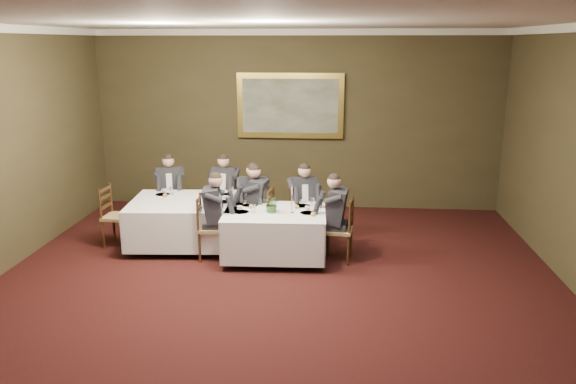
# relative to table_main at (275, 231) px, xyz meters

# --- Properties ---
(ground) EXTENTS (10.00, 10.00, 0.00)m
(ground) POSITION_rel_table_main_xyz_m (0.13, -2.05, -0.45)
(ground) COLOR black
(ground) RESTS_ON ground
(ceiling) EXTENTS (8.00, 10.00, 0.10)m
(ceiling) POSITION_rel_table_main_xyz_m (0.13, -2.05, 3.05)
(ceiling) COLOR silver
(ceiling) RESTS_ON back_wall
(back_wall) EXTENTS (8.00, 0.10, 3.50)m
(back_wall) POSITION_rel_table_main_xyz_m (0.13, 2.95, 1.30)
(back_wall) COLOR #38311C
(back_wall) RESTS_ON ground
(crown_molding) EXTENTS (8.00, 10.00, 0.12)m
(crown_molding) POSITION_rel_table_main_xyz_m (0.13, -2.05, 2.99)
(crown_molding) COLOR white
(crown_molding) RESTS_ON back_wall
(table_main) EXTENTS (1.60, 1.25, 0.67)m
(table_main) POSITION_rel_table_main_xyz_m (0.00, 0.00, 0.00)
(table_main) COLOR black
(table_main) RESTS_ON ground
(table_second) EXTENTS (1.95, 1.54, 0.67)m
(table_second) POSITION_rel_table_main_xyz_m (-1.47, 0.48, 0.00)
(table_second) COLOR black
(table_second) RESTS_ON ground
(chair_main_backleft) EXTENTS (0.50, 0.48, 1.00)m
(chair_main_backleft) POSITION_rel_table_main_xyz_m (-0.45, 0.78, -0.17)
(chair_main_backleft) COLOR olive
(chair_main_backleft) RESTS_ON ground
(diner_main_backleft) EXTENTS (0.46, 0.53, 1.35)m
(diner_main_backleft) POSITION_rel_table_main_xyz_m (-0.44, 0.77, 0.06)
(diner_main_backleft) COLOR black
(diner_main_backleft) RESTS_ON chair_main_backleft
(chair_main_backright) EXTENTS (0.54, 0.53, 1.00)m
(chair_main_backright) POSITION_rel_table_main_xyz_m (0.38, 0.81, -0.17)
(chair_main_backright) COLOR olive
(chair_main_backright) RESTS_ON ground
(diner_main_backright) EXTENTS (0.52, 0.57, 1.35)m
(diner_main_backright) POSITION_rel_table_main_xyz_m (0.39, 0.80, 0.06)
(diner_main_backright) COLOR black
(diner_main_backright) RESTS_ON chair_main_backright
(chair_main_endleft) EXTENTS (0.47, 0.49, 1.00)m
(chair_main_endleft) POSITION_rel_table_main_xyz_m (-0.98, -0.04, -0.17)
(chair_main_endleft) COLOR olive
(chair_main_endleft) RESTS_ON ground
(diner_main_endleft) EXTENTS (0.52, 0.45, 1.35)m
(diner_main_endleft) POSITION_rel_table_main_xyz_m (-0.97, -0.04, 0.06)
(diner_main_endleft) COLOR black
(diner_main_endleft) RESTS_ON chair_main_endleft
(chair_main_endright) EXTENTS (0.47, 0.49, 1.00)m
(chair_main_endright) POSITION_rel_table_main_xyz_m (0.98, 0.04, -0.17)
(chair_main_endright) COLOR olive
(chair_main_endright) RESTS_ON ground
(diner_main_endright) EXTENTS (0.53, 0.46, 1.35)m
(diner_main_endright) POSITION_rel_table_main_xyz_m (0.97, 0.04, 0.06)
(diner_main_endright) COLOR black
(diner_main_endright) RESTS_ON chair_main_endright
(chair_sec_backleft) EXTENTS (0.53, 0.52, 1.00)m
(chair_sec_backleft) POSITION_rel_table_main_xyz_m (-2.04, 1.39, -0.17)
(chair_sec_backleft) COLOR olive
(chair_sec_backleft) RESTS_ON ground
(diner_sec_backleft) EXTENTS (0.51, 0.57, 1.35)m
(diner_sec_backleft) POSITION_rel_table_main_xyz_m (-2.04, 1.38, 0.06)
(diner_sec_backleft) COLOR black
(diner_sec_backleft) RESTS_ON chair_sec_backleft
(chair_sec_backright) EXTENTS (0.48, 0.46, 1.00)m
(chair_sec_backright) POSITION_rel_table_main_xyz_m (-1.04, 1.47, -0.17)
(chair_sec_backright) COLOR olive
(chair_sec_backright) RESTS_ON ground
(diner_sec_backright) EXTENTS (0.45, 0.51, 1.35)m
(diner_sec_backright) POSITION_rel_table_main_xyz_m (-1.05, 1.46, 0.06)
(diner_sec_backright) COLOR black
(diner_sec_backright) RESTS_ON chair_sec_backright
(chair_sec_endright) EXTENTS (0.48, 0.49, 1.00)m
(chair_sec_endright) POSITION_rel_table_main_xyz_m (-0.30, 0.56, -0.17)
(chair_sec_endright) COLOR olive
(chair_sec_endright) RESTS_ON ground
(diner_sec_endright) EXTENTS (0.53, 0.46, 1.35)m
(diner_sec_endright) POSITION_rel_table_main_xyz_m (-0.31, 0.56, 0.06)
(diner_sec_endright) COLOR black
(diner_sec_endright) RESTS_ON chair_sec_endright
(chair_sec_endleft) EXTENTS (0.45, 0.47, 1.00)m
(chair_sec_endleft) POSITION_rel_table_main_xyz_m (-2.65, 0.39, -0.17)
(chair_sec_endleft) COLOR olive
(chair_sec_endleft) RESTS_ON ground
(centerpiece) EXTENTS (0.33, 0.30, 0.29)m
(centerpiece) POSITION_rel_table_main_xyz_m (-0.03, -0.05, 0.46)
(centerpiece) COLOR #2D5926
(centerpiece) RESTS_ON table_main
(candlestick) EXTENTS (0.06, 0.06, 0.42)m
(candlestick) POSITION_rel_table_main_xyz_m (0.26, -0.05, 0.47)
(candlestick) COLOR #A57C32
(candlestick) RESTS_ON table_main
(place_setting_table_main) EXTENTS (0.33, 0.31, 0.14)m
(place_setting_table_main) POSITION_rel_table_main_xyz_m (-0.37, 0.34, 0.35)
(place_setting_table_main) COLOR white
(place_setting_table_main) RESTS_ON table_main
(place_setting_table_second) EXTENTS (0.33, 0.31, 0.14)m
(place_setting_table_second) POSITION_rel_table_main_xyz_m (-1.95, 0.86, 0.35)
(place_setting_table_second) COLOR white
(place_setting_table_second) RESTS_ON table_second
(painting) EXTENTS (2.09, 0.09, 1.27)m
(painting) POSITION_rel_table_main_xyz_m (0.00, 2.89, 1.60)
(painting) COLOR gold
(painting) RESTS_ON back_wall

